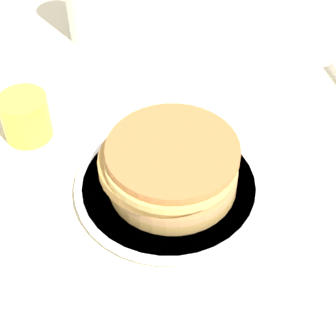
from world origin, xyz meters
TOP-DOWN VIEW (x-y plane):
  - ground_plane at (0.00, 0.00)m, footprint 4.00×4.00m
  - plate at (-0.00, 0.01)m, footprint 0.26×0.26m
  - pancake_stack at (-0.00, 0.00)m, footprint 0.18×0.19m
  - juice_glass at (0.05, 0.24)m, footprint 0.07×0.07m

SIDE VIEW (x-z plane):
  - ground_plane at x=0.00m, z-range 0.00..0.00m
  - plate at x=0.00m, z-range 0.00..0.01m
  - juice_glass at x=0.05m, z-range 0.00..0.07m
  - pancake_stack at x=0.00m, z-range 0.01..0.08m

